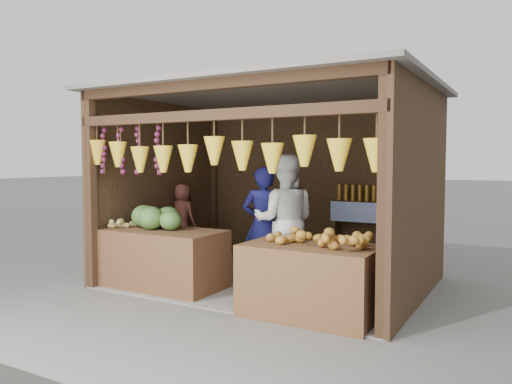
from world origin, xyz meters
TOP-DOWN VIEW (x-y plane):
  - ground at (0.00, 0.00)m, footprint 80.00×80.00m
  - stall_structure at (-0.03, -0.04)m, footprint 4.30×3.30m
  - back_shelf at (1.05, 1.28)m, footprint 1.25×0.32m
  - counter_left at (-1.11, -0.97)m, footprint 1.59×0.85m
  - counter_right at (1.07, -1.13)m, footprint 1.45×0.85m
  - stool at (-1.73, 0.23)m, footprint 0.33×0.33m
  - man_standing at (-0.11, -0.05)m, footprint 0.69×0.59m
  - woman_standing at (0.24, -0.09)m, footprint 1.05×0.95m
  - vendor_seated at (-1.73, 0.23)m, footprint 0.55×0.41m
  - melon_pile at (-1.22, -0.93)m, footprint 1.00×0.50m
  - tanfruit_pile at (-1.75, -1.05)m, footprint 0.34×0.40m
  - mango_pile at (1.18, -1.11)m, footprint 1.40×0.64m

SIDE VIEW (x-z plane):
  - ground at x=0.00m, z-range 0.00..0.00m
  - stool at x=-1.73m, z-range 0.00..0.31m
  - counter_left at x=-1.11m, z-range 0.00..0.78m
  - counter_right at x=1.07m, z-range 0.00..0.78m
  - man_standing at x=-0.11m, z-range 0.00..1.61m
  - vendor_seated at x=-1.73m, z-range 0.31..1.33m
  - tanfruit_pile at x=-1.75m, z-range 0.78..0.91m
  - back_shelf at x=1.05m, z-range 0.21..1.54m
  - woman_standing at x=0.24m, z-range 0.00..1.77m
  - mango_pile at x=1.18m, z-range 0.78..1.00m
  - melon_pile at x=-1.22m, z-range 0.78..1.10m
  - stall_structure at x=-0.03m, z-range 0.34..3.00m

